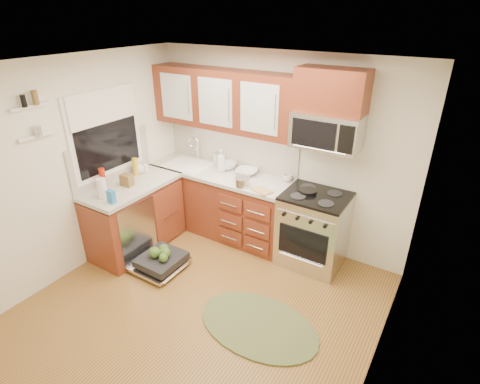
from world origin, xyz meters
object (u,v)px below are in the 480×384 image
Objects in this scene: dishwasher at (159,261)px; skillet at (308,191)px; microwave at (327,131)px; cutting_board at (262,191)px; range at (313,229)px; sink at (188,173)px; upper_cabinets at (223,100)px; bowl_a at (247,172)px; cup at (288,178)px; bowl_b at (227,166)px; paper_towel_roll at (102,189)px; stock_pot at (242,182)px; rug at (258,325)px.

dishwasher is 2.02m from skillet.
microwave is 3.09× the size of cutting_board.
sink is (-1.93, -0.01, 0.33)m from range.
bowl_a is (0.36, -0.01, -0.91)m from upper_cabinets.
sink is 5.24× the size of cup.
upper_cabinets is 2.93× the size of dishwasher.
dishwasher is at bearing -96.04° from upper_cabinets.
paper_towel_roll is at bearing -115.93° from bowl_b.
upper_cabinets is 1.42m from microwave.
microwave is 0.75m from skillet.
stock_pot is 0.78× the size of cutting_board.
paper_towel_roll is 2.03× the size of cup.
range is at bearing -24.62° from cup.
rug is at bearing -54.97° from bowl_a.
rug is at bearing -61.62° from cutting_board.
cup is at bearing 149.25° from skillet.
paper_towel_roll reaches higher than skillet.
range is 0.74× the size of rug.
bowl_b is (-0.48, 0.38, -0.02)m from stock_pot.
dishwasher is at bearing 173.22° from rug.
stock_pot is at bearing 128.34° from rug.
dishwasher is (-1.54, -1.13, -0.38)m from range.
bowl_b is at bearing 82.89° from dishwasher.
microwave is 3.16× the size of paper_towel_roll.
cup is (0.90, 0.05, 0.01)m from bowl_b.
dishwasher is 1.93m from cup.
upper_cabinets is 1.59× the size of rug.
bowl_b is 0.90m from cup.
cup reaches higher than rug.
range is 1.96m from sink.
microwave is (1.41, -0.02, -0.18)m from upper_cabinets.
skillet is at bearing -6.37° from upper_cabinets.
stock_pot is (-0.90, -0.33, -0.72)m from microwave.
cutting_board is 0.55m from bowl_a.
upper_cabinets reaches higher than cutting_board.
bowl_a is at bearing 112.68° from stock_pot.
rug is 5.24× the size of cutting_board.
dishwasher is 1.61m from bowl_a.
bowl_b is at bearing 174.70° from bowl_a.
cup is (-0.48, 0.22, 0.50)m from range.
rug is 4.92× the size of bowl_b.
stock_pot is 0.66× the size of bowl_a.
cup reaches higher than range.
microwave is 1.56m from bowl_b.
upper_cabinets is 7.83× the size of bowl_b.
dishwasher is at bearing -141.64° from skillet.
bowl_a is 2.45× the size of cup.
dishwasher is at bearing -128.14° from cup.
range is 1.05m from stock_pot.
range is at bearing -0.35° from skillet.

